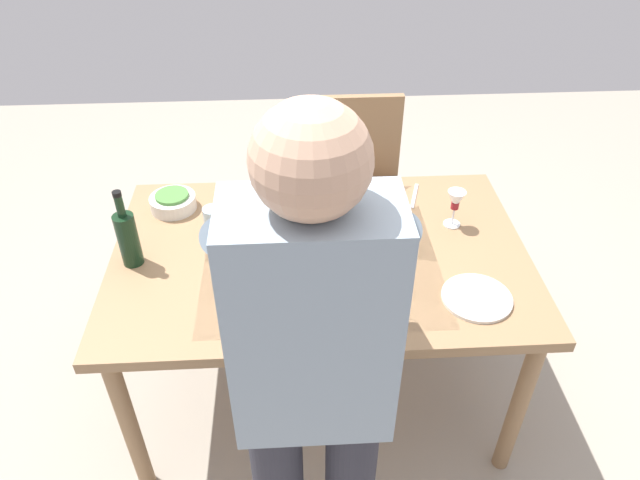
{
  "coord_description": "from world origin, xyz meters",
  "views": [
    {
      "loc": [
        0.09,
        1.64,
        2.08
      ],
      "look_at": [
        0.0,
        0.0,
        0.81
      ],
      "focal_mm": 32.73,
      "sensor_mm": 36.0,
      "label": 1
    }
  ],
  "objects_px": {
    "water_cup_near_right": "(348,200)",
    "side_bowl_salad": "(173,201)",
    "wine_glass_left": "(251,252)",
    "serving_bowl_pasta": "(310,247)",
    "dinner_plate_near": "(477,298)",
    "person_server": "(313,382)",
    "wine_glass_right": "(455,202)",
    "water_cup_near_left": "(213,219)",
    "wine_bottle": "(128,237)",
    "dining_table": "(320,267)",
    "dinner_plate_far": "(283,207)",
    "chair_near": "(362,176)"
  },
  "relations": [
    {
      "from": "water_cup_near_right",
      "to": "wine_glass_right",
      "type": "bearing_deg",
      "value": 162.88
    },
    {
      "from": "water_cup_near_right",
      "to": "side_bowl_salad",
      "type": "xyz_separation_m",
      "value": [
        0.69,
        -0.05,
        -0.02
      ]
    },
    {
      "from": "side_bowl_salad",
      "to": "wine_glass_left",
      "type": "bearing_deg",
      "value": 127.81
    },
    {
      "from": "person_server",
      "to": "wine_bottle",
      "type": "height_order",
      "value": "person_server"
    },
    {
      "from": "wine_glass_right",
      "to": "dinner_plate_far",
      "type": "xyz_separation_m",
      "value": [
        0.65,
        -0.15,
        -0.1
      ]
    },
    {
      "from": "chair_near",
      "to": "wine_glass_right",
      "type": "xyz_separation_m",
      "value": [
        -0.25,
        0.74,
        0.33
      ]
    },
    {
      "from": "wine_glass_right",
      "to": "serving_bowl_pasta",
      "type": "bearing_deg",
      "value": 15.3
    },
    {
      "from": "wine_glass_right",
      "to": "wine_bottle",
      "type": "bearing_deg",
      "value": 7.57
    },
    {
      "from": "chair_near",
      "to": "dinner_plate_far",
      "type": "height_order",
      "value": "chair_near"
    },
    {
      "from": "wine_bottle",
      "to": "dinner_plate_far",
      "type": "distance_m",
      "value": 0.62
    },
    {
      "from": "person_server",
      "to": "dinner_plate_near",
      "type": "bearing_deg",
      "value": -140.02
    },
    {
      "from": "wine_bottle",
      "to": "water_cup_near_right",
      "type": "relative_size",
      "value": 2.93
    },
    {
      "from": "dining_table",
      "to": "side_bowl_salad",
      "type": "bearing_deg",
      "value": -28.18
    },
    {
      "from": "water_cup_near_left",
      "to": "side_bowl_salad",
      "type": "height_order",
      "value": "water_cup_near_left"
    },
    {
      "from": "dining_table",
      "to": "serving_bowl_pasta",
      "type": "bearing_deg",
      "value": 28.61
    },
    {
      "from": "dining_table",
      "to": "wine_glass_right",
      "type": "xyz_separation_m",
      "value": [
        -0.51,
        -0.13,
        0.18
      ]
    },
    {
      "from": "wine_glass_right",
      "to": "water_cup_near_left",
      "type": "distance_m",
      "value": 0.91
    },
    {
      "from": "dining_table",
      "to": "chair_near",
      "type": "height_order",
      "value": "chair_near"
    },
    {
      "from": "serving_bowl_pasta",
      "to": "person_server",
      "type": "bearing_deg",
      "value": 88.13
    },
    {
      "from": "serving_bowl_pasta",
      "to": "wine_glass_left",
      "type": "bearing_deg",
      "value": 27.04
    },
    {
      "from": "wine_glass_left",
      "to": "side_bowl_salad",
      "type": "relative_size",
      "value": 0.84
    },
    {
      "from": "wine_glass_left",
      "to": "dinner_plate_near",
      "type": "height_order",
      "value": "wine_glass_left"
    },
    {
      "from": "water_cup_near_right",
      "to": "wine_bottle",
      "type": "bearing_deg",
      "value": 19.41
    },
    {
      "from": "dinner_plate_far",
      "to": "chair_near",
      "type": "bearing_deg",
      "value": -123.62
    },
    {
      "from": "dinner_plate_near",
      "to": "person_server",
      "type": "bearing_deg",
      "value": 39.98
    },
    {
      "from": "person_server",
      "to": "water_cup_near_right",
      "type": "distance_m",
      "value": 1.03
    },
    {
      "from": "person_server",
      "to": "side_bowl_salad",
      "type": "distance_m",
      "value": 1.18
    },
    {
      "from": "dining_table",
      "to": "wine_bottle",
      "type": "distance_m",
      "value": 0.69
    },
    {
      "from": "dinner_plate_near",
      "to": "dinner_plate_far",
      "type": "distance_m",
      "value": 0.84
    },
    {
      "from": "water_cup_near_right",
      "to": "person_server",
      "type": "bearing_deg",
      "value": 79.62
    },
    {
      "from": "wine_bottle",
      "to": "side_bowl_salad",
      "type": "xyz_separation_m",
      "value": [
        -0.09,
        -0.33,
        -0.08
      ]
    },
    {
      "from": "water_cup_near_left",
      "to": "wine_bottle",
      "type": "bearing_deg",
      "value": 33.09
    },
    {
      "from": "side_bowl_salad",
      "to": "water_cup_near_left",
      "type": "bearing_deg",
      "value": 138.58
    },
    {
      "from": "water_cup_near_right",
      "to": "side_bowl_salad",
      "type": "height_order",
      "value": "water_cup_near_right"
    },
    {
      "from": "chair_near",
      "to": "person_server",
      "type": "height_order",
      "value": "person_server"
    },
    {
      "from": "wine_glass_right",
      "to": "water_cup_near_left",
      "type": "height_order",
      "value": "wine_glass_right"
    },
    {
      "from": "person_server",
      "to": "wine_glass_right",
      "type": "relative_size",
      "value": 11.19
    },
    {
      "from": "person_server",
      "to": "water_cup_near_left",
      "type": "relative_size",
      "value": 17.35
    },
    {
      "from": "person_server",
      "to": "serving_bowl_pasta",
      "type": "relative_size",
      "value": 5.63
    },
    {
      "from": "chair_near",
      "to": "wine_glass_left",
      "type": "distance_m",
      "value": 1.16
    },
    {
      "from": "wine_bottle",
      "to": "side_bowl_salad",
      "type": "bearing_deg",
      "value": -106.11
    },
    {
      "from": "water_cup_near_left",
      "to": "water_cup_near_right",
      "type": "height_order",
      "value": "water_cup_near_right"
    },
    {
      "from": "water_cup_near_right",
      "to": "serving_bowl_pasta",
      "type": "bearing_deg",
      "value": 59.52
    },
    {
      "from": "person_server",
      "to": "dinner_plate_far",
      "type": "bearing_deg",
      "value": -85.93
    },
    {
      "from": "serving_bowl_pasta",
      "to": "dinner_plate_near",
      "type": "bearing_deg",
      "value": 153.93
    },
    {
      "from": "wine_bottle",
      "to": "dinner_plate_near",
      "type": "xyz_separation_m",
      "value": [
        -1.16,
        0.26,
        -0.1
      ]
    },
    {
      "from": "serving_bowl_pasta",
      "to": "dining_table",
      "type": "bearing_deg",
      "value": -151.39
    },
    {
      "from": "water_cup_near_right",
      "to": "side_bowl_salad",
      "type": "bearing_deg",
      "value": -4.31
    },
    {
      "from": "wine_glass_left",
      "to": "wine_glass_right",
      "type": "distance_m",
      "value": 0.79
    },
    {
      "from": "wine_glass_right",
      "to": "side_bowl_salad",
      "type": "xyz_separation_m",
      "value": [
        1.08,
        -0.17,
        -0.07
      ]
    }
  ]
}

